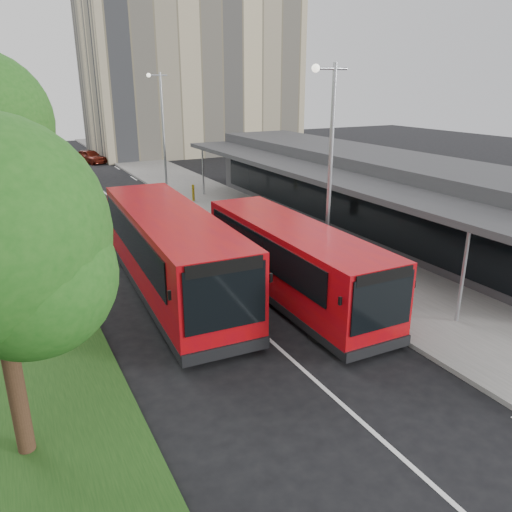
{
  "coord_description": "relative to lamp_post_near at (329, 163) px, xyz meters",
  "views": [
    {
      "loc": [
        -6.68,
        -12.97,
        7.51
      ],
      "look_at": [
        1.27,
        2.27,
        1.5
      ],
      "focal_mm": 35.0,
      "sensor_mm": 36.0,
      "label": 1
    }
  ],
  "objects": [
    {
      "name": "bollard",
      "position": [
        0.41,
        15.37,
        -4.04
      ],
      "size": [
        0.22,
        0.22,
        1.06
      ],
      "primitive_type": "cylinder",
      "rotation": [
        0.0,
        0.0,
        0.33
      ],
      "color": "#E2B80B",
      "rests_on": "pavement"
    },
    {
      "name": "station_building",
      "position": [
        6.74,
        6.0,
        -2.68
      ],
      "size": [
        7.7,
        26.0,
        4.0
      ],
      "color": "#323134",
      "rests_on": "ground"
    },
    {
      "name": "ground",
      "position": [
        -4.12,
        -2.0,
        -4.72
      ],
      "size": [
        120.0,
        120.0,
        0.0
      ],
      "primitive_type": "plane",
      "color": "black",
      "rests_on": "ground"
    },
    {
      "name": "lamp_post_far",
      "position": [
        0.0,
        20.0,
        0.0
      ],
      "size": [
        1.44,
        0.28,
        8.0
      ],
      "color": "#9C9FA5",
      "rests_on": "pavement"
    },
    {
      "name": "bus_second",
      "position": [
        -5.59,
        1.74,
        -3.11
      ],
      "size": [
        3.37,
        11.2,
        3.14
      ],
      "rotation": [
        0.0,
        0.0,
        -0.05
      ],
      "color": "#B0090A",
      "rests_on": "ground"
    },
    {
      "name": "lane_centre_line",
      "position": [
        -4.12,
        13.0,
        -4.71
      ],
      "size": [
        0.12,
        70.0,
        0.01
      ],
      "primitive_type": "cube",
      "color": "silver",
      "rests_on": "ground"
    },
    {
      "name": "car_near",
      "position": [
        -2.46,
        36.05,
        -4.05
      ],
      "size": [
        3.04,
        4.2,
        1.33
      ],
      "primitive_type": "imported",
      "rotation": [
        0.0,
        0.0,
        0.43
      ],
      "color": "#5D170D",
      "rests_on": "ground"
    },
    {
      "name": "kerb_dashes",
      "position": [
        -0.82,
        17.0,
        -4.71
      ],
      "size": [
        0.12,
        56.0,
        0.01
      ],
      "color": "silver",
      "rests_on": "ground"
    },
    {
      "name": "bus_main",
      "position": [
        -1.88,
        -0.68,
        -3.3
      ],
      "size": [
        2.66,
        9.8,
        2.76
      ],
      "rotation": [
        0.0,
        0.0,
        -0.01
      ],
      "color": "#B0090A",
      "rests_on": "ground"
    },
    {
      "name": "litter_bin",
      "position": [
        1.05,
        7.82,
        -4.11
      ],
      "size": [
        0.61,
        0.61,
        0.92
      ],
      "primitive_type": "cylinder",
      "rotation": [
        0.0,
        0.0,
        0.23
      ],
      "color": "#362516",
      "rests_on": "pavement"
    },
    {
      "name": "car_far",
      "position": [
        -5.0,
        40.96,
        -4.05
      ],
      "size": [
        2.87,
        4.31,
        1.34
      ],
      "primitive_type": "imported",
      "rotation": [
        0.0,
        0.0,
        0.39
      ],
      "color": "navy",
      "rests_on": "ground"
    },
    {
      "name": "office_block",
      "position": [
        9.88,
        40.0,
        4.28
      ],
      "size": [
        22.0,
        12.0,
        18.0
      ],
      "primitive_type": "cube",
      "color": "tan",
      "rests_on": "ground"
    },
    {
      "name": "pavement",
      "position": [
        1.88,
        18.0,
        -4.64
      ],
      "size": [
        5.0,
        80.0,
        0.15
      ],
      "primitive_type": "cube",
      "color": "slate",
      "rests_on": "ground"
    },
    {
      "name": "lamp_post_near",
      "position": [
        0.0,
        0.0,
        0.0
      ],
      "size": [
        1.44,
        0.28,
        8.0
      ],
      "color": "#9C9FA5",
      "rests_on": "pavement"
    }
  ]
}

